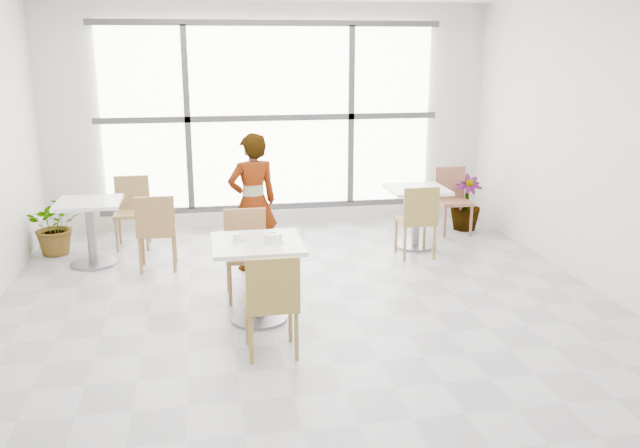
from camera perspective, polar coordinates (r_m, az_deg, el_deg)
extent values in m
plane|color=#9E9EA5|center=(6.19, -0.50, -8.27)|extent=(7.00, 7.00, 0.00)
plane|color=silver|center=(9.21, -4.25, 9.03)|extent=(6.00, 0.00, 6.00)
plane|color=silver|center=(2.50, 13.23, -7.53)|extent=(6.00, 0.00, 6.00)
plane|color=silver|center=(6.93, 24.87, 5.77)|extent=(0.00, 7.00, 7.00)
cube|color=white|center=(9.15, -4.21, 9.00)|extent=(4.40, 0.04, 2.40)
cube|color=#3F3F42|center=(9.12, -4.19, 8.98)|extent=(4.60, 0.05, 0.08)
cube|color=#3F3F42|center=(9.07, -11.19, 8.71)|extent=(0.08, 0.05, 2.40)
cube|color=#3F3F42|center=(9.30, 2.65, 9.11)|extent=(0.08, 0.05, 2.40)
cube|color=#3F3F42|center=(9.32, -4.05, 1.50)|extent=(4.60, 0.05, 0.08)
cube|color=#3F3F42|center=(9.07, -4.34, 16.66)|extent=(4.60, 0.05, 0.08)
cube|color=silver|center=(6.00, -5.35, -1.67)|extent=(0.80, 0.80, 0.04)
cylinder|color=slate|center=(6.12, -5.27, -5.04)|extent=(0.10, 0.10, 0.71)
cylinder|color=slate|center=(6.24, -5.19, -7.98)|extent=(0.52, 0.52, 0.03)
cube|color=olive|center=(5.45, -4.19, -6.72)|extent=(0.42, 0.42, 0.04)
cube|color=olive|center=(5.20, -4.01, -5.12)|extent=(0.42, 0.04, 0.42)
cylinder|color=olive|center=(5.72, -2.53, -8.05)|extent=(0.04, 0.04, 0.41)
cylinder|color=olive|center=(5.40, -2.01, -9.52)|extent=(0.04, 0.04, 0.41)
cylinder|color=olive|center=(5.69, -6.16, -8.26)|extent=(0.04, 0.04, 0.41)
cylinder|color=olive|center=(5.36, -5.87, -9.76)|extent=(0.04, 0.04, 0.41)
cube|color=#966940|center=(6.64, -6.22, -2.77)|extent=(0.42, 0.42, 0.04)
cube|color=#966940|center=(6.76, -6.40, -0.43)|extent=(0.42, 0.04, 0.42)
cylinder|color=#966940|center=(6.53, -7.63, -5.20)|extent=(0.04, 0.04, 0.41)
cylinder|color=#966940|center=(6.87, -7.78, -4.18)|extent=(0.04, 0.04, 0.41)
cylinder|color=#966940|center=(6.56, -4.48, -5.04)|extent=(0.04, 0.04, 0.41)
cylinder|color=#966940|center=(6.90, -4.79, -4.03)|extent=(0.04, 0.04, 0.41)
cylinder|color=white|center=(5.97, -4.00, -1.47)|extent=(0.21, 0.21, 0.01)
cylinder|color=white|center=(5.96, -4.01, -1.09)|extent=(0.16, 0.16, 0.07)
torus|color=white|center=(5.95, -4.01, -0.80)|extent=(0.16, 0.16, 0.01)
cylinder|color=#D2AF82|center=(5.96, -4.01, -1.11)|extent=(0.14, 0.14, 0.05)
cylinder|color=beige|center=(5.95, -3.86, -0.73)|extent=(0.03, 0.03, 0.02)
cylinder|color=#F2E59C|center=(5.95, -4.18, -0.81)|extent=(0.03, 0.03, 0.02)
cylinder|color=beige|center=(5.95, -4.18, -0.79)|extent=(0.03, 0.03, 0.02)
cylinder|color=beige|center=(5.96, -4.27, -0.72)|extent=(0.03, 0.03, 0.02)
cylinder|color=beige|center=(5.96, -4.00, -0.73)|extent=(0.03, 0.03, 0.02)
cylinder|color=beige|center=(5.97, -3.91, -0.71)|extent=(0.03, 0.03, 0.02)
cylinder|color=beige|center=(5.93, -4.19, -0.89)|extent=(0.03, 0.03, 0.01)
cylinder|color=beige|center=(5.94, -4.28, -0.75)|extent=(0.03, 0.03, 0.02)
cylinder|color=beige|center=(5.91, -3.88, -0.92)|extent=(0.03, 0.03, 0.02)
cylinder|color=beige|center=(5.96, -4.29, -0.81)|extent=(0.03, 0.03, 0.02)
cylinder|color=white|center=(6.03, -7.04, -1.40)|extent=(0.13, 0.13, 0.01)
cylinder|color=white|center=(6.02, -7.05, -1.09)|extent=(0.08, 0.08, 0.06)
torus|color=white|center=(6.03, -6.64, -1.07)|extent=(0.05, 0.01, 0.05)
cylinder|color=black|center=(6.02, -7.06, -0.87)|extent=(0.07, 0.07, 0.00)
cube|color=#BDBDC1|center=(6.01, -6.56, -1.37)|extent=(0.09, 0.05, 0.00)
sphere|color=#BDBDC1|center=(6.03, -6.23, -1.30)|extent=(0.02, 0.02, 0.02)
imported|color=black|center=(7.43, -5.73, 1.85)|extent=(0.63, 0.49, 1.53)
cube|color=silver|center=(7.97, -19.06, 1.72)|extent=(0.70, 0.70, 0.04)
cylinder|color=slate|center=(8.06, -18.83, -0.87)|extent=(0.10, 0.10, 0.71)
cylinder|color=slate|center=(8.16, -18.64, -3.17)|extent=(0.52, 0.52, 0.03)
cube|color=white|center=(8.33, 8.25, 2.93)|extent=(0.70, 0.70, 0.04)
cylinder|color=slate|center=(8.41, 8.15, 0.43)|extent=(0.10, 0.10, 0.71)
cylinder|color=slate|center=(8.50, 8.07, -1.79)|extent=(0.52, 0.52, 0.03)
cube|color=olive|center=(7.70, -13.67, -0.63)|extent=(0.42, 0.42, 0.04)
cube|color=olive|center=(7.46, -13.86, 0.69)|extent=(0.42, 0.04, 0.42)
cylinder|color=olive|center=(7.92, -12.21, -1.80)|extent=(0.04, 0.04, 0.41)
cylinder|color=olive|center=(7.58, -12.28, -2.57)|extent=(0.04, 0.04, 0.41)
cylinder|color=olive|center=(7.95, -14.80, -1.91)|extent=(0.04, 0.04, 0.41)
cylinder|color=olive|center=(7.60, -14.99, -2.68)|extent=(0.04, 0.04, 0.41)
cube|color=olive|center=(8.60, -15.67, 0.85)|extent=(0.42, 0.42, 0.04)
cube|color=olive|center=(8.73, -15.67, 2.61)|extent=(0.42, 0.04, 0.42)
cylinder|color=olive|center=(8.50, -16.88, -0.97)|extent=(0.04, 0.04, 0.41)
cylinder|color=olive|center=(8.85, -16.63, -0.34)|extent=(0.04, 0.04, 0.41)
cylinder|color=olive|center=(8.46, -14.46, -0.86)|extent=(0.04, 0.04, 0.41)
cylinder|color=olive|center=(8.81, -14.31, -0.23)|extent=(0.04, 0.04, 0.41)
cube|color=olive|center=(8.02, 8.11, 0.27)|extent=(0.42, 0.42, 0.04)
cube|color=olive|center=(7.79, 8.61, 1.56)|extent=(0.42, 0.04, 0.42)
cylinder|color=olive|center=(8.30, 8.85, -0.87)|extent=(0.04, 0.04, 0.41)
cylinder|color=olive|center=(7.97, 9.68, -1.56)|extent=(0.04, 0.04, 0.41)
cylinder|color=olive|center=(8.19, 6.47, -1.00)|extent=(0.04, 0.04, 0.41)
cylinder|color=olive|center=(7.86, 7.21, -1.70)|extent=(0.04, 0.04, 0.41)
cube|color=brown|center=(9.08, 11.31, 1.84)|extent=(0.42, 0.42, 0.04)
cube|color=brown|center=(9.20, 10.95, 3.50)|extent=(0.42, 0.04, 0.42)
cylinder|color=brown|center=(8.90, 10.57, 0.13)|extent=(0.04, 0.04, 0.41)
cylinder|color=brown|center=(9.23, 9.79, 0.69)|extent=(0.04, 0.04, 0.41)
cylinder|color=brown|center=(9.03, 12.71, 0.24)|extent=(0.04, 0.04, 0.41)
cylinder|color=brown|center=(9.36, 11.87, 0.79)|extent=(0.04, 0.04, 0.41)
imported|color=#47883C|center=(8.64, -21.53, -0.07)|extent=(0.79, 0.74, 0.72)
imported|color=#487133|center=(9.32, 12.24, 1.81)|extent=(0.48, 0.48, 0.76)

